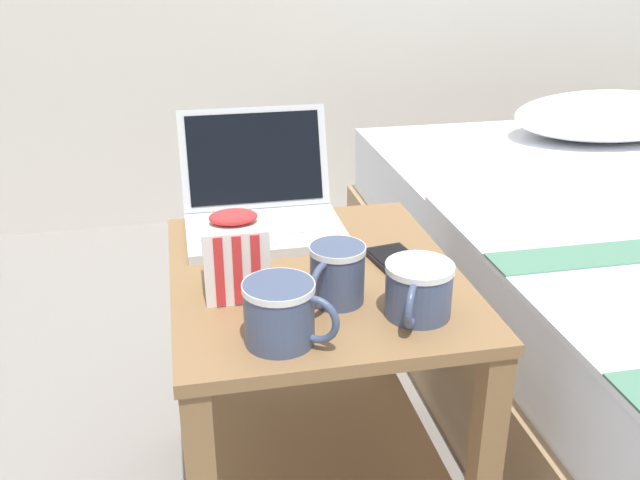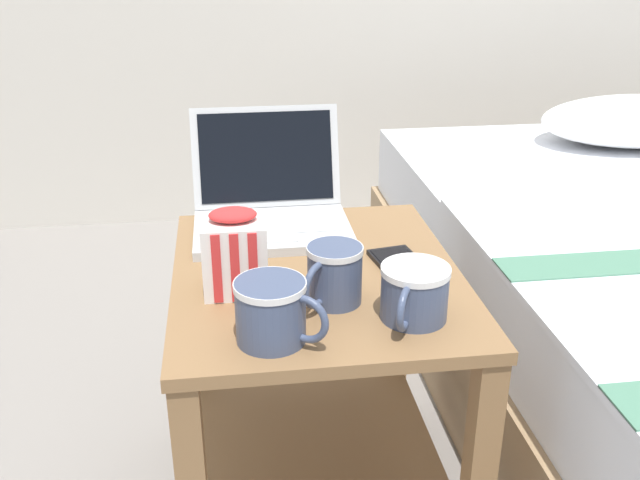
% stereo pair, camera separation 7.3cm
% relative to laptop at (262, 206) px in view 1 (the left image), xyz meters
% --- Properties ---
extents(bedside_table, '(0.50, 0.60, 0.53)m').
position_rel_laptop_xyz_m(bedside_table, '(0.06, -0.22, -0.23)').
color(bedside_table, olive).
rests_on(bedside_table, ground_plane).
extents(laptop, '(0.31, 0.29, 0.22)m').
position_rel_laptop_xyz_m(laptop, '(0.00, 0.00, 0.00)').
color(laptop, '#B7BABC').
rests_on(laptop, bedside_table).
extents(mug_front_left, '(0.11, 0.14, 0.09)m').
position_rel_laptop_xyz_m(mug_front_left, '(0.19, -0.40, 0.00)').
color(mug_front_left, '#3F4C6B').
rests_on(mug_front_left, bedside_table).
extents(mug_front_right, '(0.11, 0.11, 0.10)m').
position_rel_laptop_xyz_m(mug_front_right, '(0.08, -0.33, 0.01)').
color(mug_front_right, '#3F4C6B').
rests_on(mug_front_right, bedside_table).
extents(mug_mid_center, '(0.13, 0.11, 0.09)m').
position_rel_laptop_xyz_m(mug_mid_center, '(-0.03, -0.44, 0.01)').
color(mug_mid_center, '#3F4C6B').
rests_on(mug_mid_center, bedside_table).
extents(snack_bag, '(0.11, 0.10, 0.15)m').
position_rel_laptop_xyz_m(snack_bag, '(-0.08, -0.27, 0.02)').
color(snack_bag, white).
rests_on(snack_bag, bedside_table).
extents(cell_phone, '(0.10, 0.17, 0.01)m').
position_rel_laptop_xyz_m(cell_phone, '(0.22, -0.23, -0.04)').
color(cell_phone, black).
rests_on(cell_phone, bedside_table).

